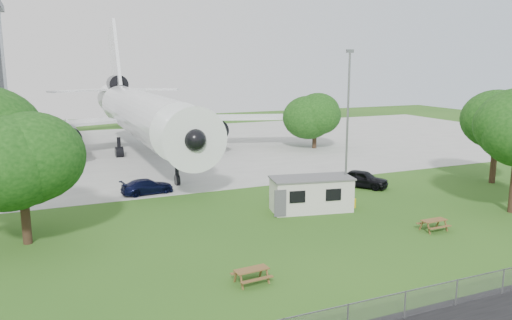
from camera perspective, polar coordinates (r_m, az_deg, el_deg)
name	(u,v)px	position (r m, az deg, el deg)	size (l,w,h in m)	color
ground	(287,249)	(30.87, 3.58, -10.16)	(160.00, 160.00, 0.00)	#3B6B20
concrete_apron	(154,150)	(65.89, -11.58, 1.12)	(120.00, 46.00, 0.03)	#B7B7B2
airliner	(140,112)	(62.73, -13.15, 5.40)	(46.36, 47.73, 17.69)	white
site_cabin	(311,194)	(38.40, 6.35, -3.86)	(6.95, 3.83, 2.62)	beige
picnic_west	(252,283)	(26.51, -0.51, -13.85)	(1.80, 1.50, 0.76)	brown
picnic_east	(433,230)	(36.13, 19.60, -7.60)	(1.80, 1.50, 0.76)	brown
lamp_mast	(347,132)	(38.64, 10.38, 3.21)	(0.16, 0.16, 12.00)	slate
tree_west_small	(21,162)	(33.55, -25.32, -0.19)	(7.37, 7.37, 8.92)	#382619
tree_east_back	(498,119)	(51.21, 25.90, 4.21)	(6.63, 6.63, 9.36)	#382619
tree_far_apron	(315,115)	(65.83, 6.76, 5.08)	(6.75, 6.75, 7.74)	#382619
car_ne_hatch	(363,179)	(46.36, 12.10, -2.12)	(1.83, 4.55, 1.55)	black
car_apron_van	(147,187)	(44.07, -12.32, -2.99)	(1.81, 4.46, 1.30)	black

